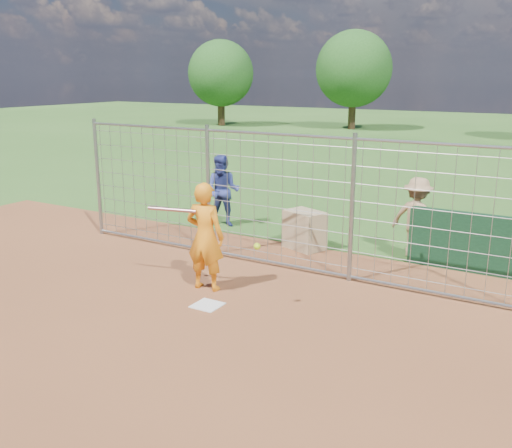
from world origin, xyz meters
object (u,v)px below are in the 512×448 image
Objects in this scene: bystander_a at (223,191)px; equipment_bin at (305,230)px; batter at (205,237)px; bystander_c at (417,218)px.

equipment_bin is at bearing -33.04° from bystander_a.
equipment_bin is (2.48, -0.67, -0.46)m from bystander_a.
equipment_bin is (0.43, 2.93, -0.52)m from batter.
bystander_c is at bearing 37.26° from equipment_bin.
equipment_bin is at bearing 25.93° from bystander_c.
bystander_a reaches higher than equipment_bin.
batter is at bearing -78.30° from bystander_a.
bystander_a is 4.60m from bystander_c.
bystander_c is (2.55, 3.58, -0.12)m from batter.
batter is 1.15× the size of bystander_c.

